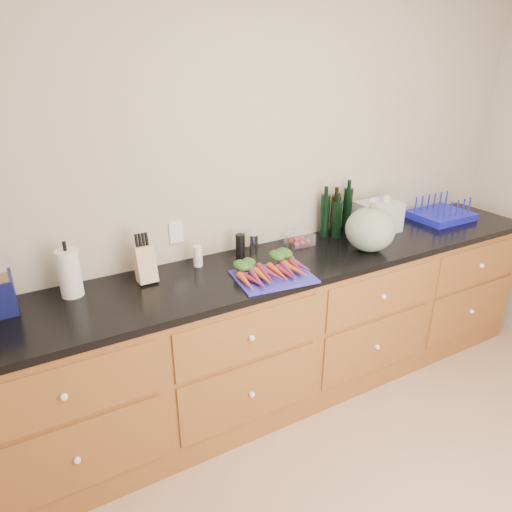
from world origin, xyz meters
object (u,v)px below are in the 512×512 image
cutting_board (273,277)px  squash (370,229)px  tomato_box (300,239)px  carrots (270,269)px  paper_towel (69,273)px  knife_block (145,264)px  dish_rack (441,214)px

cutting_board → squash: squash is taller
tomato_box → carrots: bearing=-143.4°
cutting_board → tomato_box: 0.51m
cutting_board → tomato_box: tomato_box is taller
carrots → tomato_box: bearing=36.6°
paper_towel → knife_block: 0.37m
cutting_board → carrots: carrots is taller
knife_block → dish_rack: size_ratio=0.48×
squash → knife_block: 1.34m
carrots → squash: bearing=0.7°
dish_rack → carrots: bearing=-172.7°
carrots → dish_rack: (1.59, 0.20, 0.01)m
cutting_board → carrots: bearing=90.0°
cutting_board → paper_towel: paper_towel is taller
paper_towel → knife_block: size_ratio=1.24×
squash → dish_rack: (0.87, 0.19, -0.10)m
paper_towel → tomato_box: bearing=0.4°
carrots → knife_block: (-0.61, 0.26, 0.06)m
tomato_box → dish_rack: bearing=-4.3°
squash → carrots: bearing=-179.3°
cutting_board → knife_block: knife_block is taller
carrots → knife_block: knife_block is taller
squash → tomato_box: squash is taller
knife_block → carrots: bearing=-23.4°
tomato_box → knife_block: bearing=-178.3°
carrots → tomato_box: (0.39, 0.29, 0.00)m
carrots → paper_towel: (-0.98, 0.28, 0.09)m
knife_block → squash: bearing=-10.9°
cutting_board → squash: bearing=3.7°
carrots → squash: 0.72m
paper_towel → dish_rack: paper_towel is taller
paper_towel → dish_rack: size_ratio=0.59×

